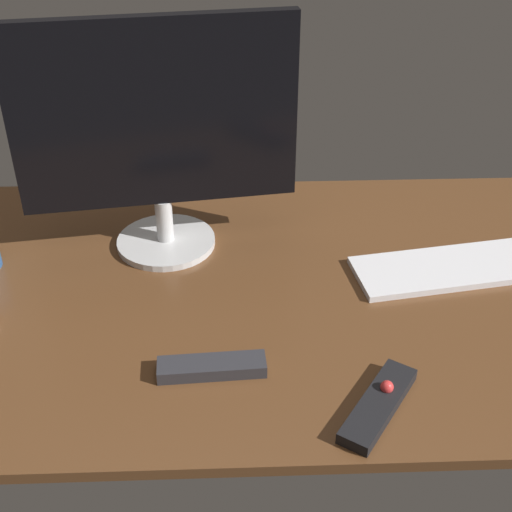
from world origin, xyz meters
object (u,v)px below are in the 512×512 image
monitor (157,131)px  keyboard (449,268)px  media_remote (379,404)px  tv_remote (212,367)px

monitor → keyboard: bearing=-19.6°
keyboard → media_remote: 41.04cm
media_remote → monitor: bearing=71.2°
media_remote → tv_remote: (-25.34, 9.00, 0.06)cm
keyboard → tv_remote: size_ratio=2.12×
keyboard → monitor: bearing=159.0°
monitor → tv_remote: (10.01, -38.27, -24.01)cm
keyboard → tv_remote: tv_remote is taller
monitor → tv_remote: bearing=-83.1°
media_remote → keyboard: bearing=4.7°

